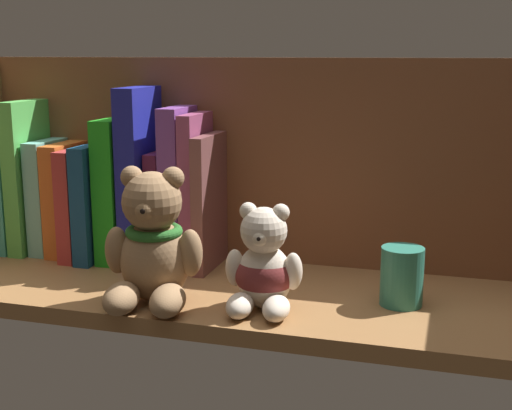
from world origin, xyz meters
The scene contains 17 objects.
shelf_board centered at (0.00, 0.00, 1.00)cm, with size 81.87×24.70×2.00cm, color olive.
shelf_back_panel centered at (0.00, 12.95, 14.90)cm, with size 84.27×1.20×29.80cm, color brown.
book_0 centered at (-37.66, 9.30, 9.66)cm, with size 3.56×11.66×15.33cm, color teal.
book_1 centered at (-34.33, 9.30, 12.91)cm, with size 2.37×11.87×21.82cm, color #50B74E.
book_2 centered at (-31.55, 9.30, 10.11)cm, with size 2.47×10.09×16.23cm, color #72BCB3.
book_3 centered at (-28.58, 9.30, 9.97)cm, with size 2.76×10.94×15.93cm, color #CC6125.
book_4 centered at (-25.74, 9.30, 9.75)cm, with size 2.20×14.10×15.50cm, color #AF3232.
book_5 centered at (-23.12, 9.30, 10.08)cm, with size 2.33×14.79×16.16cm, color navy.
book_6 centered at (-20.06, 9.30, 11.85)cm, with size 3.07×12.55×19.70cm, color green.
book_7 centered at (-16.67, 9.30, 13.98)cm, with size 2.98×12.06×23.96cm, color #1E2295.
book_8 centered at (-13.87, 9.30, 9.65)cm, with size 1.91×9.06×15.30cm, color #611E3E.
book_9 centered at (-11.21, 9.30, 12.70)cm, with size 2.69×10.15×21.40cm, color #7A4195.
book_10 centered at (-8.57, 9.30, 12.33)cm, with size 1.88×11.24×20.65cm, color #98446C.
book_11 centered at (-6.47, 9.30, 11.00)cm, with size 1.61×13.68×18.00cm, color brown.
teddy_bear_larger centered at (-8.08, -7.32, 8.79)cm, with size 11.78×12.18×15.92cm.
teddy_bear_smaller centered at (4.68, -5.73, 6.79)cm, with size 8.93×9.37×12.18cm.
pillar_candle centered at (19.53, -0.42, 5.41)cm, with size 4.90×4.90×6.81cm, color #2D7A66.
Camera 1 is at (24.91, -77.99, 30.53)cm, focal length 49.09 mm.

